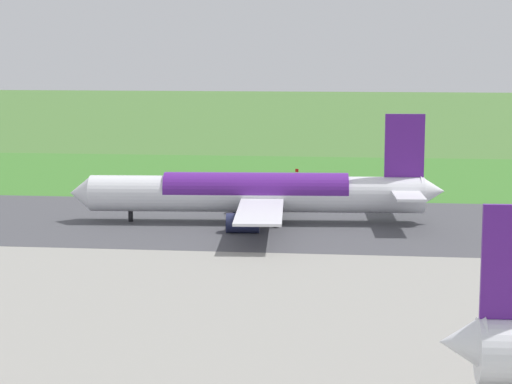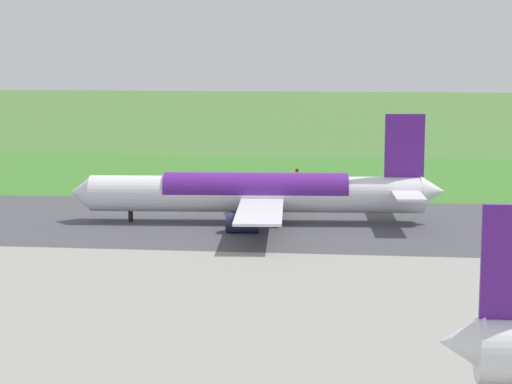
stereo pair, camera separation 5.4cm
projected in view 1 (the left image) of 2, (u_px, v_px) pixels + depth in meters
The scene contains 7 objects.
ground_plane at pixel (218, 222), 137.49m from camera, with size 800.00×800.00×0.00m, color #477233.
runway_asphalt at pixel (218, 222), 137.49m from camera, with size 600.00×40.20×0.06m, color #47474C.
apron_concrete at pixel (108, 355), 78.28m from camera, with size 440.00×110.00×0.05m, color gray.
grass_verge_foreground at pixel (253, 180), 179.84m from camera, with size 600.00×80.00×0.04m, color #3C782B.
airliner_main at pixel (259, 193), 136.20m from camera, with size 54.15×44.32×15.88m.
no_stopping_sign at pixel (297, 174), 176.74m from camera, with size 0.60×0.10×2.61m.
traffic_cone_orange at pixel (274, 179), 179.41m from camera, with size 0.40×0.40×0.55m, color orange.
Camera 1 is at (-20.63, 133.75, 25.27)m, focal length 66.48 mm.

